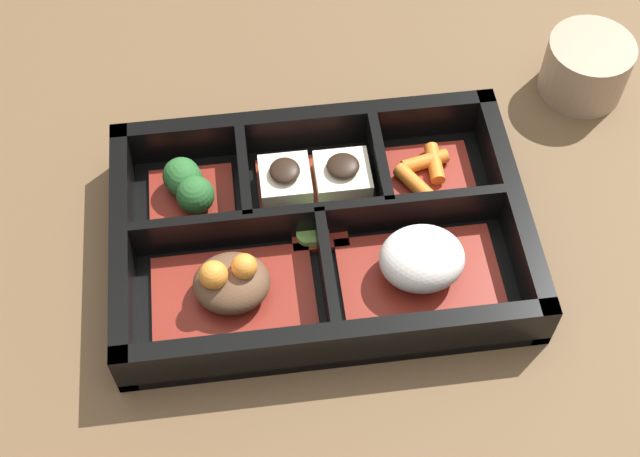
{
  "coord_description": "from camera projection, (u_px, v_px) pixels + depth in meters",
  "views": [
    {
      "loc": [
        0.05,
        0.38,
        0.6
      ],
      "look_at": [
        0.0,
        0.0,
        0.03
      ],
      "focal_mm": 50.0,
      "sensor_mm": 36.0,
      "label": 1
    }
  ],
  "objects": [
    {
      "name": "bowl_greens",
      "position": [
        188.0,
        187.0,
        0.71
      ],
      "size": [
        0.07,
        0.07,
        0.04
      ],
      "color": "maroon",
      "rests_on": "bento_base"
    },
    {
      "name": "bowl_carrots",
      "position": [
        428.0,
        174.0,
        0.73
      ],
      "size": [
        0.07,
        0.07,
        0.02
      ],
      "color": "maroon",
      "rests_on": "bento_base"
    },
    {
      "name": "tea_cup",
      "position": [
        586.0,
        66.0,
        0.78
      ],
      "size": [
        0.07,
        0.07,
        0.05
      ],
      "color": "gray",
      "rests_on": "ground_plane"
    },
    {
      "name": "bento_base",
      "position": [
        320.0,
        242.0,
        0.7
      ],
      "size": [
        0.32,
        0.21,
        0.01
      ],
      "color": "black",
      "rests_on": "ground_plane"
    },
    {
      "name": "bowl_tofu",
      "position": [
        314.0,
        180.0,
        0.72
      ],
      "size": [
        0.09,
        0.07,
        0.03
      ],
      "color": "maroon",
      "rests_on": "bento_base"
    },
    {
      "name": "bowl_stew",
      "position": [
        232.0,
        285.0,
        0.66
      ],
      "size": [
        0.12,
        0.08,
        0.05
      ],
      "color": "maroon",
      "rests_on": "bento_base"
    },
    {
      "name": "bowl_rice",
      "position": [
        421.0,
        263.0,
        0.67
      ],
      "size": [
        0.12,
        0.08,
        0.04
      ],
      "color": "maroon",
      "rests_on": "bento_base"
    },
    {
      "name": "ground_plane",
      "position": [
        320.0,
        246.0,
        0.71
      ],
      "size": [
        3.0,
        3.0,
        0.0
      ],
      "primitive_type": "plane",
      "color": "brown"
    },
    {
      "name": "bowl_pickles",
      "position": [
        313.0,
        229.0,
        0.7
      ],
      "size": [
        0.04,
        0.04,
        0.01
      ],
      "color": "maroon",
      "rests_on": "bento_base"
    },
    {
      "name": "bento_rim",
      "position": [
        320.0,
        227.0,
        0.69
      ],
      "size": [
        0.32,
        0.21,
        0.05
      ],
      "color": "black",
      "rests_on": "ground_plane"
    }
  ]
}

